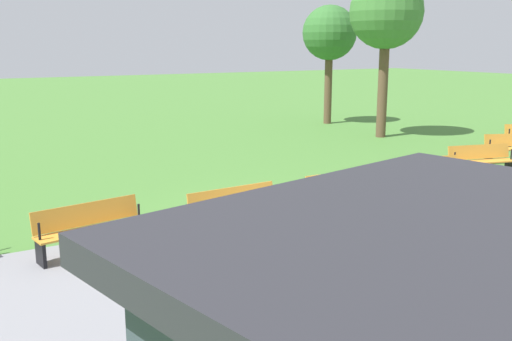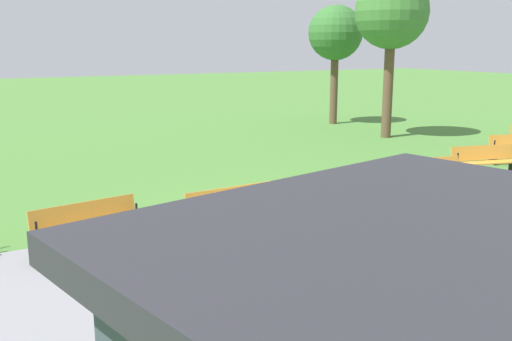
# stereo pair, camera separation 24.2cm
# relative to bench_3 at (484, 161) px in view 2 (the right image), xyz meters

# --- Properties ---
(ground_plane) EXTENTS (120.00, 120.00, 0.00)m
(ground_plane) POSITION_rel_bench_3_xyz_m (6.90, 0.97, -0.48)
(ground_plane) COLOR #477A33
(path_paving) EXTENTS (45.40, 4.70, 0.01)m
(path_paving) POSITION_rel_bench_3_xyz_m (6.90, 2.23, -0.48)
(path_paving) COLOR gray
(path_paving) RESTS_ON ground
(bench_3) EXTENTS (2.01, 0.96, 0.89)m
(bench_3) POSITION_rel_bench_3_xyz_m (0.00, 0.00, 0.00)
(bench_3) COLOR orange
(bench_3) RESTS_ON ground
(bench_4) EXTENTS (2.00, 0.77, 0.89)m
(bench_4) POSITION_rel_bench_3_xyz_m (2.73, 0.57, 0.00)
(bench_4) COLOR orange
(bench_4) RESTS_ON ground
(bench_5) EXTENTS (1.98, 0.57, 0.89)m
(bench_5) POSITION_rel_bench_3_xyz_m (5.50, 0.86, 0.00)
(bench_5) COLOR orange
(bench_5) RESTS_ON ground
(bench_6) EXTENTS (1.98, 0.57, 0.89)m
(bench_6) POSITION_rel_bench_3_xyz_m (8.29, 0.86, 0.00)
(bench_6) COLOR orange
(bench_6) RESTS_ON ground
(bench_7) EXTENTS (2.00, 0.77, 0.89)m
(bench_7) POSITION_rel_bench_3_xyz_m (11.07, 0.57, 0.00)
(bench_7) COLOR orange
(bench_7) RESTS_ON ground
(tree_2) EXTENTS (2.50, 2.50, 5.43)m
(tree_2) POSITION_rel_bench_3_xyz_m (-3.15, -11.21, 3.64)
(tree_2) COLOR brown
(tree_2) RESTS_ON ground
(tree_3) EXTENTS (2.85, 2.85, 6.31)m
(tree_3) POSITION_rel_bench_3_xyz_m (-2.52, -6.84, 4.34)
(tree_3) COLOR brown
(tree_3) RESTS_ON ground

